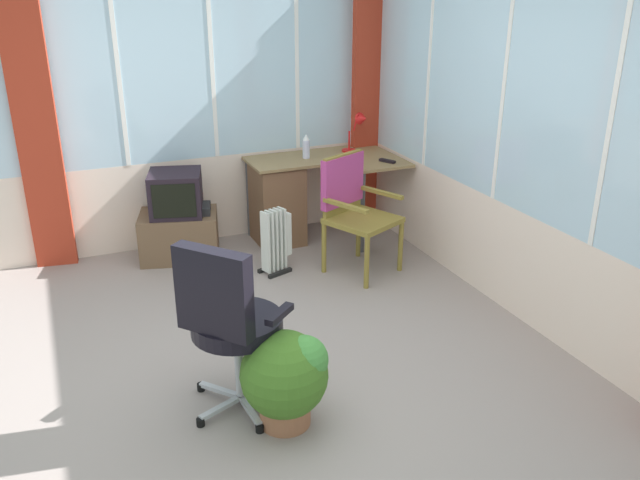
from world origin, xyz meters
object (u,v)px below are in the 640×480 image
Objects in this scene: spray_bottle at (306,147)px; office_chair at (228,316)px; desk_lamp at (359,126)px; tv_remote at (387,161)px; desk at (284,198)px; potted_plant at (287,375)px; tv_on_stand at (179,221)px; wooden_armchair at (351,199)px; space_heater at (277,240)px.

spray_bottle is 0.21× the size of office_chair.
tv_remote is at bearing -79.61° from desk_lamp.
desk_lamp is at bearing 73.72° from tv_remote.
tv_remote is 0.69× the size of spray_bottle.
potted_plant is at bearing -109.92° from desk.
desk is at bearing 126.96° from tv_remote.
desk is at bearing 179.86° from spray_bottle.
desk_lamp is 1.81m from tv_on_stand.
office_chair is (-1.88, -2.27, -0.38)m from desk_lamp.
desk_lamp is at bearing 0.95° from tv_on_stand.
wooden_armchair reaches higher than desk.
space_heater is at bearing -148.88° from desk_lamp.
office_chair is 1.91× the size of space_heater.
space_heater is at bearing 164.40° from tv_remote.
spray_bottle is 0.81m from wooden_armchair.
desk is 1.37× the size of wooden_armchair.
desk_lamp is 0.68× the size of potted_plant.
desk_lamp is 0.49× the size of tv_on_stand.
desk_lamp is at bearing 31.12° from space_heater.
office_chair is at bearing -129.58° from desk_lamp.
desk is at bearing 63.26° from office_chair.
tv_remote is (0.07, -0.41, -0.23)m from desk_lamp.
office_chair is at bearing -116.74° from desk.
desk is 3.49× the size of desk_lamp.
spray_bottle is 0.23× the size of wooden_armchair.
office_chair reaches higher than wooden_armchair.
office_chair is 2.27m from tv_on_stand.
tv_remote is 2.71m from office_chair.
office_chair reaches higher than tv_on_stand.
tv_remote is at bearing 50.59° from potted_plant.
wooden_armchair is (-0.45, -0.77, -0.39)m from desk_lamp.
tv_remote reaches higher than potted_plant.
wooden_armchair is at bearing -120.05° from desk_lamp.
tv_remote is at bearing -12.08° from tv_on_stand.
wooden_armchair is (0.07, -0.77, -0.26)m from spray_bottle.
tv_remote is at bearing 35.06° from wooden_armchair.
wooden_armchair is at bearing -14.34° from space_heater.
wooden_armchair reaches higher than potted_plant.
desk_lamp is 0.97m from wooden_armchair.
desk_lamp is at bearing 59.95° from wooden_armchair.
office_chair reaches higher than spray_bottle.
desk is 8.61× the size of tv_remote.
tv_on_stand is (-1.69, -0.03, -0.65)m from desk_lamp.
desk_lamp reaches higher than desk.
space_heater is (0.85, 1.65, -0.33)m from office_chair.
spray_bottle is 2.78m from potted_plant.
desk_lamp is 0.54m from spray_bottle.
wooden_armchair is 1.47m from tv_on_stand.
desk is 0.97m from tv_remote.
tv_on_stand is at bearing 138.09° from space_heater.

